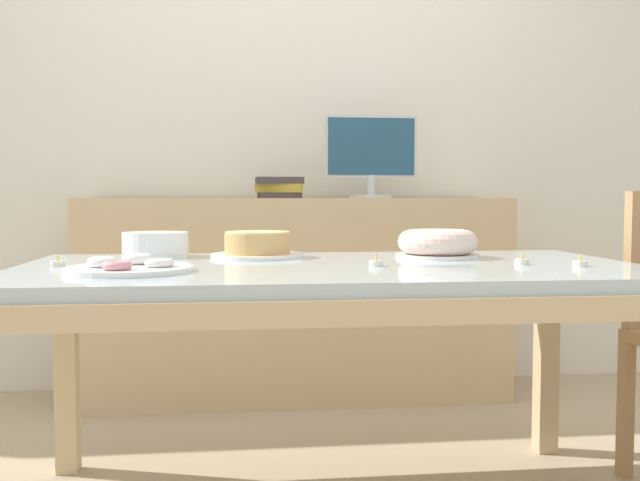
{
  "coord_description": "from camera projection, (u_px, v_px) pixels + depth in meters",
  "views": [
    {
      "loc": [
        -0.27,
        -2.01,
        0.92
      ],
      "look_at": [
        -0.02,
        0.14,
        0.79
      ],
      "focal_mm": 40.0,
      "sensor_mm": 36.0,
      "label": 1
    }
  ],
  "objects": [
    {
      "name": "cake_golden_bundt",
      "position": [
        437.0,
        244.0,
        2.26
      ],
      "size": [
        0.26,
        0.26,
        0.09
      ],
      "color": "white",
      "rests_on": "dining_table"
    },
    {
      "name": "tealight_left_edge",
      "position": [
        580.0,
        263.0,
        1.97
      ],
      "size": [
        0.04,
        0.04,
        0.04
      ],
      "color": "silver",
      "rests_on": "dining_table"
    },
    {
      "name": "sideboard",
      "position": [
        297.0,
        298.0,
        3.26
      ],
      "size": [
        1.91,
        0.44,
        0.92
      ],
      "color": "#D1B284",
      "rests_on": "ground"
    },
    {
      "name": "plate_stack",
      "position": [
        155.0,
        245.0,
        2.29
      ],
      "size": [
        0.21,
        0.21,
        0.08
      ],
      "color": "white",
      "rests_on": "dining_table"
    },
    {
      "name": "cake_chocolate_round",
      "position": [
        258.0,
        246.0,
        2.28
      ],
      "size": [
        0.3,
        0.3,
        0.08
      ],
      "color": "white",
      "rests_on": "dining_table"
    },
    {
      "name": "computer_monitor",
      "position": [
        371.0,
        157.0,
        3.26
      ],
      "size": [
        0.42,
        0.2,
        0.38
      ],
      "color": "silver",
      "rests_on": "sideboard"
    },
    {
      "name": "pastry_platter",
      "position": [
        129.0,
        267.0,
        1.83
      ],
      "size": [
        0.33,
        0.33,
        0.04
      ],
      "color": "white",
      "rests_on": "dining_table"
    },
    {
      "name": "wall_back",
      "position": [
        291.0,
        121.0,
        3.51
      ],
      "size": [
        8.0,
        0.1,
        2.6
      ],
      "primitive_type": "cube",
      "color": "silver",
      "rests_on": "ground"
    },
    {
      "name": "dining_table",
      "position": [
        331.0,
        292.0,
        2.04
      ],
      "size": [
        1.8,
        0.95,
        0.73
      ],
      "color": "silver",
      "rests_on": "ground"
    },
    {
      "name": "tealight_centre",
      "position": [
        376.0,
        262.0,
        1.98
      ],
      "size": [
        0.04,
        0.04,
        0.04
      ],
      "color": "silver",
      "rests_on": "dining_table"
    },
    {
      "name": "tealight_near_front",
      "position": [
        522.0,
        261.0,
        2.03
      ],
      "size": [
        0.04,
        0.04,
        0.04
      ],
      "color": "silver",
      "rests_on": "dining_table"
    },
    {
      "name": "book_stack",
      "position": [
        279.0,
        187.0,
        3.23
      ],
      "size": [
        0.23,
        0.18,
        0.09
      ],
      "color": "#3F3838",
      "rests_on": "sideboard"
    },
    {
      "name": "tealight_right_edge",
      "position": [
        58.0,
        263.0,
        1.97
      ],
      "size": [
        0.04,
        0.04,
        0.04
      ],
      "color": "silver",
      "rests_on": "dining_table"
    }
  ]
}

